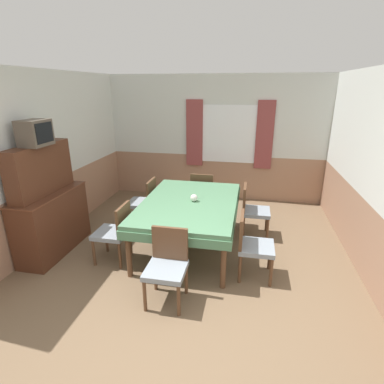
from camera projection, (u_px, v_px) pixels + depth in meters
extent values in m
plane|color=brown|center=(157.00, 344.00, 2.88)|extent=(16.00, 16.00, 0.00)
cube|color=silver|center=(216.00, 116.00, 6.19)|extent=(4.94, 0.05, 1.65)
cube|color=#9E755B|center=(214.00, 176.00, 6.62)|extent=(4.94, 0.05, 0.95)
cube|color=white|center=(229.00, 134.00, 6.23)|extent=(1.24, 0.01, 1.19)
cube|color=brown|center=(194.00, 133.00, 6.34)|extent=(0.35, 0.03, 1.38)
cube|color=brown|center=(265.00, 135.00, 6.07)|extent=(0.35, 0.03, 1.38)
cube|color=silver|center=(52.00, 126.00, 4.65)|extent=(0.05, 4.59, 1.65)
cube|color=#9E755B|center=(64.00, 203.00, 5.09)|extent=(0.05, 4.59, 0.95)
cube|color=silver|center=(374.00, 134.00, 3.81)|extent=(0.05, 4.59, 1.65)
cube|color=#9E755B|center=(356.00, 226.00, 4.24)|extent=(0.05, 4.59, 0.95)
cube|color=#4C7A56|center=(189.00, 203.00, 4.43)|extent=(1.37, 1.99, 0.06)
cube|color=#4C7A56|center=(189.00, 209.00, 4.46)|extent=(1.40, 2.02, 0.12)
cylinder|color=brown|center=(129.00, 253.00, 3.82)|extent=(0.07, 0.07, 0.69)
cylinder|color=brown|center=(223.00, 263.00, 3.59)|extent=(0.07, 0.07, 0.69)
cylinder|color=brown|center=(167.00, 202.00, 5.51)|extent=(0.07, 0.07, 0.69)
cylinder|color=brown|center=(233.00, 207.00, 5.29)|extent=(0.07, 0.07, 0.69)
cylinder|color=brown|center=(266.00, 220.00, 5.10)|extent=(0.04, 0.04, 0.39)
cylinder|color=brown|center=(267.00, 230.00, 4.75)|extent=(0.04, 0.04, 0.39)
cylinder|color=brown|center=(244.00, 219.00, 5.17)|extent=(0.04, 0.04, 0.39)
cylinder|color=brown|center=(243.00, 228.00, 4.82)|extent=(0.04, 0.04, 0.39)
cube|color=gray|center=(256.00, 212.00, 4.89)|extent=(0.44, 0.44, 0.06)
cube|color=brown|center=(245.00, 198.00, 4.85)|extent=(0.04, 0.42, 0.40)
cylinder|color=brown|center=(179.00, 300.00, 3.19)|extent=(0.04, 0.04, 0.39)
cylinder|color=brown|center=(145.00, 296.00, 3.26)|extent=(0.04, 0.04, 0.39)
cylinder|color=brown|center=(186.00, 279.00, 3.54)|extent=(0.04, 0.04, 0.39)
cylinder|color=brown|center=(155.00, 275.00, 3.61)|extent=(0.04, 0.04, 0.39)
cube|color=gray|center=(166.00, 270.00, 3.32)|extent=(0.44, 0.44, 0.06)
cube|color=brown|center=(170.00, 243.00, 3.43)|extent=(0.42, 0.04, 0.40)
cylinder|color=brown|center=(94.00, 253.00, 4.10)|extent=(0.04, 0.04, 0.39)
cylinder|color=brown|center=(107.00, 240.00, 4.45)|extent=(0.04, 0.04, 0.39)
cylinder|color=brown|center=(120.00, 256.00, 4.03)|extent=(0.04, 0.04, 0.39)
cylinder|color=brown|center=(131.00, 242.00, 4.38)|extent=(0.04, 0.04, 0.39)
cube|color=gray|center=(111.00, 233.00, 4.17)|extent=(0.44, 0.44, 0.06)
cube|color=brown|center=(124.00, 219.00, 4.05)|extent=(0.04, 0.42, 0.40)
cylinder|color=brown|center=(195.00, 200.00, 6.02)|extent=(0.04, 0.04, 0.39)
cylinder|color=brown|center=(214.00, 201.00, 5.95)|extent=(0.04, 0.04, 0.39)
cylinder|color=brown|center=(192.00, 207.00, 5.66)|extent=(0.04, 0.04, 0.39)
cylinder|color=brown|center=(212.00, 209.00, 5.59)|extent=(0.04, 0.04, 0.39)
cube|color=gray|center=(203.00, 193.00, 5.73)|extent=(0.44, 0.44, 0.06)
cube|color=brown|center=(202.00, 185.00, 5.47)|extent=(0.42, 0.04, 0.40)
cylinder|color=brown|center=(270.00, 256.00, 4.02)|extent=(0.04, 0.04, 0.39)
cylinder|color=brown|center=(271.00, 273.00, 3.67)|extent=(0.04, 0.04, 0.39)
cylinder|color=brown|center=(241.00, 253.00, 4.09)|extent=(0.04, 0.04, 0.39)
cylinder|color=brown|center=(240.00, 269.00, 3.74)|extent=(0.04, 0.04, 0.39)
cube|color=gray|center=(256.00, 247.00, 3.80)|extent=(0.44, 0.44, 0.06)
cube|color=brown|center=(242.00, 229.00, 3.76)|extent=(0.04, 0.42, 0.40)
cylinder|color=brown|center=(128.00, 218.00, 5.19)|extent=(0.04, 0.04, 0.39)
cylinder|color=brown|center=(136.00, 210.00, 5.54)|extent=(0.04, 0.04, 0.39)
cylinder|color=brown|center=(148.00, 220.00, 5.12)|extent=(0.04, 0.04, 0.39)
cylinder|color=brown|center=(155.00, 211.00, 5.47)|extent=(0.04, 0.04, 0.39)
cube|color=gray|center=(141.00, 203.00, 5.25)|extent=(0.44, 0.44, 0.06)
cube|color=brown|center=(151.00, 191.00, 5.14)|extent=(0.04, 0.42, 0.40)
cube|color=#4C2819|center=(53.00, 222.00, 4.40)|extent=(0.44, 1.22, 0.92)
cube|color=brown|center=(48.00, 194.00, 4.25)|extent=(0.46, 1.24, 0.02)
cube|color=#4C2819|center=(40.00, 169.00, 4.14)|extent=(0.24, 1.10, 0.69)
cube|color=#51473D|center=(35.00, 133.00, 3.88)|extent=(0.28, 0.39, 0.34)
cube|color=black|center=(45.00, 133.00, 3.85)|extent=(0.01, 0.32, 0.26)
sphere|color=silver|center=(194.00, 198.00, 4.41)|extent=(0.11, 0.11, 0.11)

